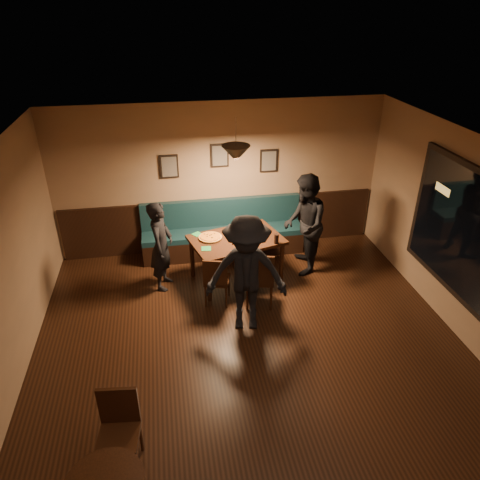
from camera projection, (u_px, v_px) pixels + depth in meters
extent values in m
plane|color=black|center=(259.00, 374.00, 5.87)|extent=(7.00, 7.00, 0.00)
plane|color=silver|center=(264.00, 170.00, 4.53)|extent=(7.00, 7.00, 0.00)
plane|color=#8C704F|center=(220.00, 179.00, 8.22)|extent=(6.00, 0.00, 6.00)
cube|color=black|center=(221.00, 223.00, 8.63)|extent=(5.88, 0.06, 1.00)
cube|color=black|center=(468.00, 236.00, 6.04)|extent=(0.06, 2.56, 1.86)
plane|color=black|center=(466.00, 237.00, 6.03)|extent=(0.00, 2.40, 2.40)
cube|color=black|center=(169.00, 166.00, 7.92)|extent=(0.32, 0.04, 0.42)
cube|color=black|center=(220.00, 155.00, 7.98)|extent=(0.32, 0.04, 0.42)
cube|color=black|center=(269.00, 161.00, 8.19)|extent=(0.32, 0.04, 0.42)
cone|color=black|center=(236.00, 154.00, 6.78)|extent=(0.44, 0.44, 0.25)
cube|color=black|center=(236.00, 259.00, 7.66)|extent=(1.67, 1.30, 0.79)
imported|color=black|center=(161.00, 246.00, 7.30)|extent=(0.51, 0.64, 1.54)
imported|color=black|center=(304.00, 225.00, 7.69)|extent=(0.85, 0.99, 1.79)
imported|color=black|center=(246.00, 274.00, 6.32)|extent=(1.26, 0.86, 1.80)
cylinder|color=#CA6726|center=(210.00, 237.00, 7.46)|extent=(0.43, 0.43, 0.04)
cylinder|color=gold|center=(242.00, 241.00, 7.35)|extent=(0.41, 0.41, 0.04)
cylinder|color=#CB6126|center=(258.00, 232.00, 7.65)|extent=(0.40, 0.40, 0.04)
cylinder|color=black|center=(276.00, 239.00, 7.29)|extent=(0.10, 0.10, 0.16)
cylinder|color=#A50516|center=(266.00, 233.00, 7.49)|extent=(0.03, 0.03, 0.13)
cube|color=#217D3A|center=(197.00, 234.00, 7.60)|extent=(0.20, 0.20, 0.01)
cube|color=#1F7435|center=(206.00, 249.00, 7.17)|extent=(0.16, 0.16, 0.01)
cube|color=silver|center=(240.00, 250.00, 7.12)|extent=(0.18, 0.06, 0.00)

